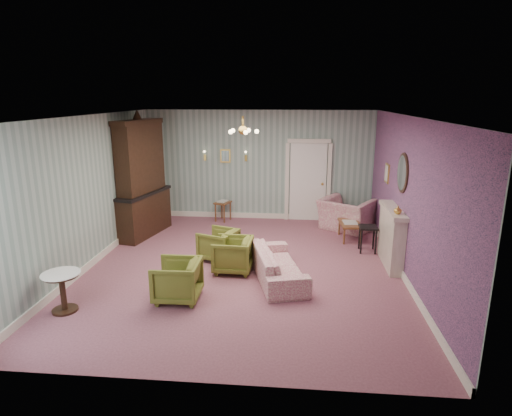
# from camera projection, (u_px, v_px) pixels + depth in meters

# --- Properties ---
(floor) EXTENTS (7.00, 7.00, 0.00)m
(floor) POSITION_uv_depth(u_px,v_px,m) (244.00, 267.00, 8.36)
(floor) COLOR #98586A
(floor) RESTS_ON ground
(ceiling) EXTENTS (7.00, 7.00, 0.00)m
(ceiling) POSITION_uv_depth(u_px,v_px,m) (243.00, 116.00, 7.62)
(ceiling) COLOR white
(ceiling) RESTS_ON ground
(wall_back) EXTENTS (6.00, 0.00, 6.00)m
(wall_back) POSITION_uv_depth(u_px,v_px,m) (259.00, 166.00, 11.36)
(wall_back) COLOR gray
(wall_back) RESTS_ON ground
(wall_front) EXTENTS (6.00, 0.00, 6.00)m
(wall_front) POSITION_uv_depth(u_px,v_px,m) (205.00, 268.00, 4.62)
(wall_front) COLOR gray
(wall_front) RESTS_ON ground
(wall_left) EXTENTS (0.00, 7.00, 7.00)m
(wall_left) POSITION_uv_depth(u_px,v_px,m) (90.00, 192.00, 8.26)
(wall_left) COLOR gray
(wall_left) RESTS_ON ground
(wall_right) EXTENTS (0.00, 7.00, 7.00)m
(wall_right) POSITION_uv_depth(u_px,v_px,m) (408.00, 199.00, 7.72)
(wall_right) COLOR gray
(wall_right) RESTS_ON ground
(wall_right_floral) EXTENTS (0.00, 7.00, 7.00)m
(wall_right_floral) POSITION_uv_depth(u_px,v_px,m) (407.00, 199.00, 7.73)
(wall_right_floral) COLOR #C26198
(wall_right_floral) RESTS_ON ground
(door) EXTENTS (1.12, 0.12, 2.16)m
(door) POSITION_uv_depth(u_px,v_px,m) (308.00, 180.00, 11.30)
(door) COLOR white
(door) RESTS_ON floor
(olive_chair_a) EXTENTS (0.68, 0.73, 0.74)m
(olive_chair_a) POSITION_uv_depth(u_px,v_px,m) (177.00, 278.00, 6.95)
(olive_chair_a) COLOR olive
(olive_chair_a) RESTS_ON floor
(olive_chair_b) EXTENTS (0.69, 0.73, 0.72)m
(olive_chair_b) POSITION_uv_depth(u_px,v_px,m) (233.00, 253.00, 8.09)
(olive_chair_b) COLOR olive
(olive_chair_b) RESTS_ON floor
(olive_chair_c) EXTENTS (0.82, 0.85, 0.69)m
(olive_chair_c) POSITION_uv_depth(u_px,v_px,m) (218.00, 243.00, 8.70)
(olive_chair_c) COLOR olive
(olive_chair_c) RESTS_ON floor
(sofa_chintz) EXTENTS (1.02, 1.98, 0.74)m
(sofa_chintz) POSITION_uv_depth(u_px,v_px,m) (278.00, 259.00, 7.76)
(sofa_chintz) COLOR #AC4567
(sofa_chintz) RESTS_ON floor
(wingback_chair) EXTENTS (1.42, 1.30, 1.04)m
(wingback_chair) POSITION_uv_depth(u_px,v_px,m) (347.00, 209.00, 10.60)
(wingback_chair) COLOR #AC4567
(wingback_chair) RESTS_ON floor
(dresser) EXTENTS (0.97, 1.83, 2.90)m
(dresser) POSITION_uv_depth(u_px,v_px,m) (140.00, 175.00, 9.99)
(dresser) COLOR black
(dresser) RESTS_ON floor
(fireplace) EXTENTS (0.30, 1.40, 1.16)m
(fireplace) POSITION_uv_depth(u_px,v_px,m) (391.00, 237.00, 8.34)
(fireplace) COLOR beige
(fireplace) RESTS_ON floor
(mantel_vase) EXTENTS (0.15, 0.15, 0.15)m
(mantel_vase) POSITION_uv_depth(u_px,v_px,m) (398.00, 210.00, 7.79)
(mantel_vase) COLOR gold
(mantel_vase) RESTS_ON fireplace
(oval_mirror) EXTENTS (0.04, 0.76, 0.84)m
(oval_mirror) POSITION_uv_depth(u_px,v_px,m) (402.00, 173.00, 8.01)
(oval_mirror) COLOR white
(oval_mirror) RESTS_ON wall_right
(framed_print) EXTENTS (0.04, 0.34, 0.42)m
(framed_print) POSITION_uv_depth(u_px,v_px,m) (387.00, 173.00, 9.37)
(framed_print) COLOR gold
(framed_print) RESTS_ON wall_right
(coffee_table) EXTENTS (0.50, 0.84, 0.42)m
(coffee_table) POSITION_uv_depth(u_px,v_px,m) (349.00, 231.00, 9.93)
(coffee_table) COLOR brown
(coffee_table) RESTS_ON floor
(side_table_black) EXTENTS (0.38, 0.38, 0.57)m
(side_table_black) POSITION_uv_depth(u_px,v_px,m) (368.00, 239.00, 9.12)
(side_table_black) COLOR black
(side_table_black) RESTS_ON floor
(pedestal_table) EXTENTS (0.72, 0.72, 0.64)m
(pedestal_table) POSITION_uv_depth(u_px,v_px,m) (63.00, 292.00, 6.58)
(pedestal_table) COLOR black
(pedestal_table) RESTS_ON floor
(nesting_table) EXTENTS (0.47, 0.52, 0.57)m
(nesting_table) POSITION_uv_depth(u_px,v_px,m) (223.00, 210.00, 11.40)
(nesting_table) COLOR brown
(nesting_table) RESTS_ON floor
(gilt_mirror_back) EXTENTS (0.28, 0.06, 0.36)m
(gilt_mirror_back) POSITION_uv_depth(u_px,v_px,m) (225.00, 156.00, 11.34)
(gilt_mirror_back) COLOR gold
(gilt_mirror_back) RESTS_ON wall_back
(sconce_left) EXTENTS (0.16, 0.12, 0.30)m
(sconce_left) POSITION_uv_depth(u_px,v_px,m) (205.00, 156.00, 11.37)
(sconce_left) COLOR gold
(sconce_left) RESTS_ON wall_back
(sconce_right) EXTENTS (0.16, 0.12, 0.30)m
(sconce_right) POSITION_uv_depth(u_px,v_px,m) (246.00, 156.00, 11.27)
(sconce_right) COLOR gold
(sconce_right) RESTS_ON wall_back
(chandelier) EXTENTS (0.56, 0.56, 0.36)m
(chandelier) POSITION_uv_depth(u_px,v_px,m) (243.00, 131.00, 7.69)
(chandelier) COLOR gold
(chandelier) RESTS_ON ceiling
(burgundy_cushion) EXTENTS (0.41, 0.28, 0.39)m
(burgundy_cushion) POSITION_uv_depth(u_px,v_px,m) (345.00, 212.00, 10.47)
(burgundy_cushion) COLOR maroon
(burgundy_cushion) RESTS_ON wingback_chair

